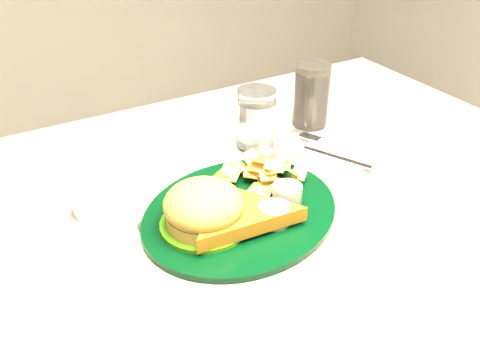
{
  "coord_description": "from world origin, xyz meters",
  "views": [
    {
      "loc": [
        -0.34,
        -0.58,
        1.21
      ],
      "look_at": [
        -0.01,
        -0.02,
        0.8
      ],
      "focal_mm": 40.0,
      "sensor_mm": 36.0,
      "label": 1
    }
  ],
  "objects": [
    {
      "name": "cola_glass",
      "position": [
        0.25,
        0.16,
        0.81
      ],
      "size": [
        0.09,
        0.09,
        0.12
      ],
      "primitive_type": "cylinder",
      "rotation": [
        0.0,
        0.0,
        0.41
      ],
      "color": "black",
      "rests_on": "table"
    },
    {
      "name": "wrapped_straw",
      "position": [
        -0.03,
        0.14,
        0.75
      ],
      "size": [
        0.22,
        0.19,
        0.01
      ],
      "primitive_type": null,
      "rotation": [
        0.0,
        0.0,
        0.61
      ],
      "color": "silver",
      "rests_on": "table"
    },
    {
      "name": "dinner_plate",
      "position": [
        -0.01,
        -0.04,
        0.79
      ],
      "size": [
        0.38,
        0.35,
        0.07
      ],
      "primitive_type": null,
      "rotation": [
        0.0,
        0.0,
        0.37
      ],
      "color": "black",
      "rests_on": "table"
    },
    {
      "name": "ramekin",
      "position": [
        -0.2,
        0.08,
        0.77
      ],
      "size": [
        0.06,
        0.06,
        0.03
      ],
      "primitive_type": "cylinder",
      "rotation": [
        0.0,
        0.0,
        0.27
      ],
      "color": "silver",
      "rests_on": "table"
    },
    {
      "name": "spoon",
      "position": [
        -0.14,
        -0.07,
        0.75
      ],
      "size": [
        0.05,
        0.14,
        0.01
      ],
      "primitive_type": null,
      "rotation": [
        0.0,
        0.0,
        0.11
      ],
      "color": "white",
      "rests_on": "table"
    },
    {
      "name": "fork_napkin",
      "position": [
        0.21,
        0.03,
        0.76
      ],
      "size": [
        0.19,
        0.21,
        0.01
      ],
      "primitive_type": null,
      "rotation": [
        0.0,
        0.0,
        0.45
      ],
      "color": "silver",
      "rests_on": "table"
    },
    {
      "name": "water_glass",
      "position": [
        0.12,
        0.13,
        0.8
      ],
      "size": [
        0.08,
        0.08,
        0.11
      ],
      "primitive_type": "cylinder",
      "rotation": [
        0.0,
        0.0,
        -0.11
      ],
      "color": "white",
      "rests_on": "table"
    }
  ]
}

